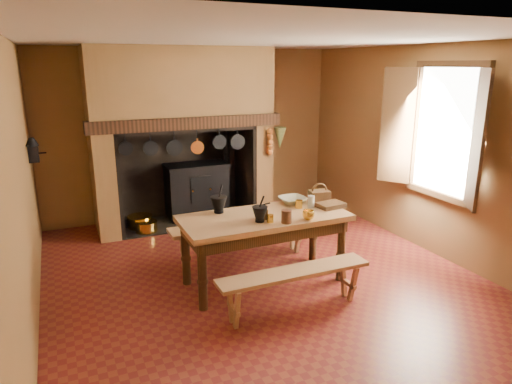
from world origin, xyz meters
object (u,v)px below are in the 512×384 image
coffee_grinder (262,213)px  mixing_bowl (293,200)px  iron_range (197,190)px  wicker_basket (319,195)px  work_table (264,226)px  bench_front (294,281)px

coffee_grinder → mixing_bowl: size_ratio=0.57×
iron_range → wicker_basket: bearing=-69.8°
iron_range → wicker_basket: (0.90, -2.43, 0.44)m
work_table → coffee_grinder: bearing=-127.8°
iron_range → bench_front: (0.02, -3.41, -0.13)m
coffee_grinder → mixing_bowl: (0.61, 0.39, -0.03)m
wicker_basket → iron_range: bearing=120.6°
iron_range → mixing_bowl: size_ratio=4.84×
bench_front → mixing_bowl: bearing=63.1°
wicker_basket → work_table: bearing=-155.2°
coffee_grinder → mixing_bowl: bearing=45.6°
coffee_grinder → wicker_basket: size_ratio=0.67×
iron_range → coffee_grinder: bearing=-91.2°
bench_front → iron_range: bearing=90.4°
coffee_grinder → mixing_bowl: coffee_grinder is taller
mixing_bowl → coffee_grinder: bearing=-147.3°
coffee_grinder → wicker_basket: 1.01m
mixing_bowl → wicker_basket: size_ratio=1.18×
iron_range → wicker_basket: iron_range is taller
bench_front → wicker_basket: 1.43m
coffee_grinder → wicker_basket: bearing=32.0°
work_table → wicker_basket: (0.88, 0.23, 0.21)m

